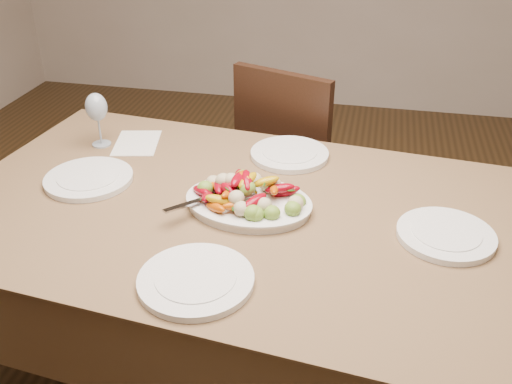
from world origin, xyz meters
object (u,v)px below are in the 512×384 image
object	(u,v)px
wine_glass	(98,118)
plate_far	(290,154)
chair_far	(301,165)
plate_near	(196,280)
serving_platter	(248,205)
dining_table	(256,310)
plate_left	(89,179)
plate_right	(446,235)

from	to	relation	value
wine_glass	plate_far	bearing A→B (deg)	4.29
plate_far	chair_far	bearing A→B (deg)	92.27
chair_far	plate_near	size ratio (longest dim) A/B	3.38
chair_far	serving_platter	world-z (taller)	chair_far
dining_table	plate_left	xyz separation A→B (m)	(-0.55, 0.06, 0.39)
plate_far	plate_near	world-z (taller)	same
dining_table	wine_glass	xyz separation A→B (m)	(-0.63, 0.31, 0.48)
serving_platter	wine_glass	xyz separation A→B (m)	(-0.61, 0.31, 0.09)
chair_far	plate_left	xyz separation A→B (m)	(-0.57, -0.80, 0.29)
serving_platter	plate_right	world-z (taller)	serving_platter
plate_far	plate_near	bearing A→B (deg)	-98.63
plate_left	plate_right	size ratio (longest dim) A/B	1.06
chair_far	plate_near	xyz separation A→B (m)	(-0.09, -1.21, 0.29)
plate_far	plate_near	xyz separation A→B (m)	(-0.11, -0.72, 0.00)
plate_left	plate_right	world-z (taller)	same
plate_near	wine_glass	size ratio (longest dim) A/B	1.37
plate_left	plate_far	bearing A→B (deg)	27.44
dining_table	plate_far	distance (m)	0.53
plate_left	plate_right	distance (m)	1.08
chair_far	serving_platter	size ratio (longest dim) A/B	2.63
dining_table	plate_far	xyz separation A→B (m)	(0.04, 0.36, 0.39)
plate_near	serving_platter	bearing A→B (deg)	82.66
plate_right	wine_glass	world-z (taller)	wine_glass
serving_platter	plate_far	distance (m)	0.36
plate_far	dining_table	bearing A→B (deg)	-96.00
chair_far	plate_far	world-z (taller)	chair_far
serving_platter	wine_glass	world-z (taller)	wine_glass
serving_platter	dining_table	bearing A→B (deg)	-17.61
chair_far	plate_left	bearing A→B (deg)	74.58
plate_right	serving_platter	bearing A→B (deg)	176.33
dining_table	plate_right	size ratio (longest dim) A/B	7.06
serving_platter	plate_right	size ratio (longest dim) A/B	1.39
plate_left	wine_glass	size ratio (longest dim) A/B	1.34
plate_far	plate_right	bearing A→B (deg)	-38.62
plate_right	plate_near	world-z (taller)	same
chair_far	plate_left	world-z (taller)	chair_far
dining_table	plate_near	xyz separation A→B (m)	(-0.07, -0.35, 0.39)
plate_right	plate_near	xyz separation A→B (m)	(-0.60, -0.32, 0.00)
plate_right	wine_glass	size ratio (longest dim) A/B	1.27
dining_table	wine_glass	world-z (taller)	wine_glass
wine_glass	serving_platter	bearing A→B (deg)	-26.66
serving_platter	plate_far	world-z (taller)	serving_platter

